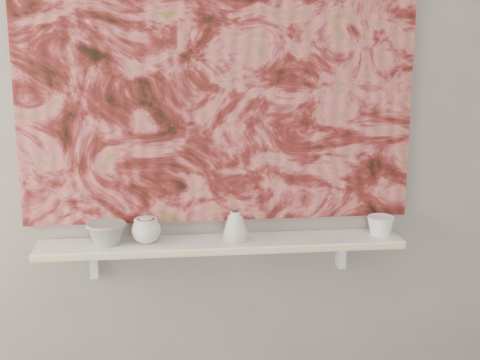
{
  "coord_description": "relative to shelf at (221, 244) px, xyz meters",
  "views": [
    {
      "loc": [
        -0.2,
        -0.93,
        1.73
      ],
      "look_at": [
        0.07,
        1.49,
        1.17
      ],
      "focal_mm": 50.0,
      "sensor_mm": 36.0,
      "label": 1
    }
  ],
  "objects": [
    {
      "name": "bracket_right",
      "position": [
        0.49,
        0.06,
        -0.07
      ],
      "size": [
        0.03,
        0.06,
        0.12
      ],
      "primitive_type": "cube",
      "color": "silver",
      "rests_on": "wall_back"
    },
    {
      "name": "shelf",
      "position": [
        0.0,
        0.0,
        0.0
      ],
      "size": [
        1.4,
        0.18,
        0.03
      ],
      "primitive_type": "cube",
      "color": "silver",
      "rests_on": "wall_back"
    },
    {
      "name": "house_motif",
      "position": [
        0.45,
        0.07,
        0.32
      ],
      "size": [
        0.09,
        0.0,
        0.08
      ],
      "primitive_type": "cube",
      "color": "black",
      "rests_on": "painting"
    },
    {
      "name": "bracket_left",
      "position": [
        -0.49,
        0.06,
        -0.07
      ],
      "size": [
        0.03,
        0.06,
        0.12
      ],
      "primitive_type": "cube",
      "color": "silver",
      "rests_on": "wall_back"
    },
    {
      "name": "bowl_grey",
      "position": [
        -0.43,
        0.0,
        0.06
      ],
      "size": [
        0.2,
        0.2,
        0.09
      ],
      "primitive_type": null,
      "rotation": [
        0.0,
        0.0,
        0.38
      ],
      "color": "gray",
      "rests_on": "shelf"
    },
    {
      "name": "shelf_stripe",
      "position": [
        0.0,
        -0.09,
        0.0
      ],
      "size": [
        1.4,
        0.01,
        0.02
      ],
      "primitive_type": "cube",
      "color": "beige",
      "rests_on": "shelf"
    },
    {
      "name": "bell_vessel",
      "position": [
        0.05,
        0.0,
        0.07
      ],
      "size": [
        0.11,
        0.11,
        0.11
      ],
      "primitive_type": null,
      "rotation": [
        0.0,
        0.0,
        -0.11
      ],
      "color": "beige",
      "rests_on": "shelf"
    },
    {
      "name": "cup_cream",
      "position": [
        -0.28,
        0.0,
        0.07
      ],
      "size": [
        0.13,
        0.13,
        0.1
      ],
      "primitive_type": null,
      "rotation": [
        0.0,
        0.0,
        -0.23
      ],
      "color": "beige",
      "rests_on": "shelf"
    },
    {
      "name": "wall_back",
      "position": [
        0.0,
        0.09,
        0.44
      ],
      "size": [
        3.6,
        0.0,
        3.6
      ],
      "primitive_type": "plane",
      "rotation": [
        1.57,
        0.0,
        0.0
      ],
      "color": "gray",
      "rests_on": "floor"
    },
    {
      "name": "bowl_white",
      "position": [
        0.63,
        0.0,
        0.05
      ],
      "size": [
        0.14,
        0.14,
        0.08
      ],
      "primitive_type": null,
      "rotation": [
        0.0,
        0.0,
        -0.43
      ],
      "color": "white",
      "rests_on": "shelf"
    },
    {
      "name": "painting",
      "position": [
        0.0,
        0.08,
        0.62
      ],
      "size": [
        1.5,
        0.02,
        1.1
      ],
      "primitive_type": "cube",
      "color": "maroon",
      "rests_on": "wall_back"
    }
  ]
}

